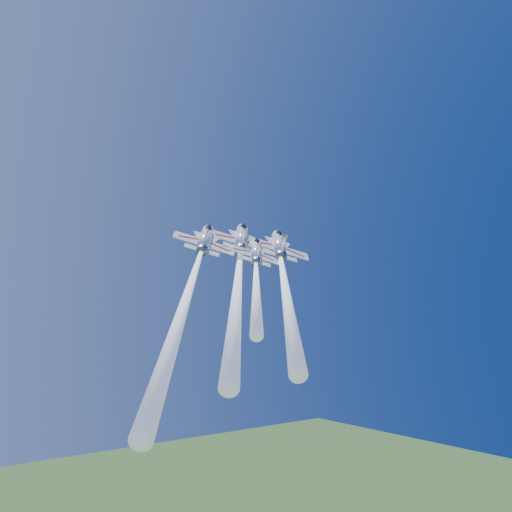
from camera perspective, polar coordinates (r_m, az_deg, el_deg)
jet_lead at (r=84.06m, az=-1.75°, el=-1.66°), size 25.21×42.56×41.45m
jet_left at (r=74.74m, az=-6.48°, el=-2.65°), size 25.26×43.48×44.51m
jet_right at (r=84.42m, az=2.76°, el=-1.98°), size 23.06×38.50×36.37m
jet_slot at (r=81.98m, az=0.01°, el=-1.72°), size 16.96×27.65×24.68m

